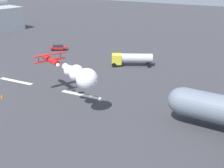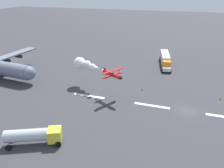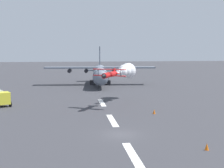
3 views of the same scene
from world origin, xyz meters
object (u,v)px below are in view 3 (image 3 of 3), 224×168
object	(u,v)px
cargo_transport_plane	(100,74)
stunt_biplane_red	(125,71)
traffic_cone_near	(207,147)
traffic_cone_far	(154,112)

from	to	relation	value
cargo_transport_plane	stunt_biplane_red	size ratio (longest dim) A/B	2.06
traffic_cone_near	stunt_biplane_red	bearing A→B (deg)	5.01
traffic_cone_near	traffic_cone_far	size ratio (longest dim) A/B	1.00
stunt_biplane_red	traffic_cone_near	size ratio (longest dim) A/B	21.02
traffic_cone_near	traffic_cone_far	distance (m)	18.64
stunt_biplane_red	traffic_cone_far	size ratio (longest dim) A/B	21.02
cargo_transport_plane	traffic_cone_far	size ratio (longest dim) A/B	43.31
cargo_transport_plane	stunt_biplane_red	bearing A→B (deg)	-174.48
traffic_cone_near	traffic_cone_far	bearing A→B (deg)	1.87
stunt_biplane_red	traffic_cone_near	distance (m)	33.79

